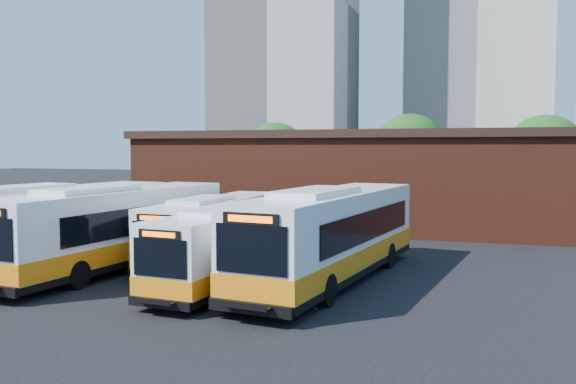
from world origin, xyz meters
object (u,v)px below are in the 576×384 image
(bus_west, at_px, (115,231))
(bus_east, at_px, (332,238))
(bus_midwest, at_px, (216,231))
(bus_mideast, at_px, (240,247))
(transit_worker, at_px, (318,279))
(bus_farwest, at_px, (51,228))

(bus_west, distance_m, bus_east, 9.60)
(bus_midwest, xyz_separation_m, bus_east, (6.23, -2.60, 0.31))
(bus_mideast, distance_m, transit_worker, 4.93)
(bus_midwest, distance_m, transit_worker, 9.56)
(transit_worker, bearing_deg, bus_midwest, 69.08)
(bus_midwest, xyz_separation_m, bus_mideast, (2.80, -3.84, -0.01))
(bus_east, distance_m, transit_worker, 4.23)
(bus_west, xyz_separation_m, transit_worker, (10.14, -3.59, -0.72))
(bus_farwest, bearing_deg, bus_east, 10.30)
(bus_farwest, relative_size, bus_mideast, 1.20)
(bus_farwest, distance_m, bus_east, 12.95)
(bus_west, distance_m, transit_worker, 10.78)
(bus_east, bearing_deg, transit_worker, -74.73)
(bus_midwest, height_order, bus_mideast, bus_midwest)
(bus_west, bearing_deg, bus_east, 9.67)
(bus_midwest, relative_size, bus_mideast, 1.00)
(bus_midwest, relative_size, transit_worker, 5.97)
(bus_farwest, height_order, bus_mideast, bus_farwest)
(bus_west, xyz_separation_m, bus_east, (9.59, 0.53, 0.04))
(bus_mideast, bearing_deg, bus_farwest, -178.98)
(bus_midwest, bearing_deg, bus_east, -21.80)
(bus_farwest, relative_size, bus_east, 0.98)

